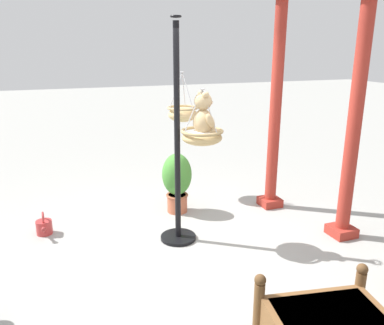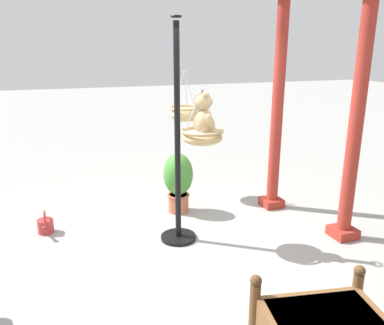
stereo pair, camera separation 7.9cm
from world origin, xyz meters
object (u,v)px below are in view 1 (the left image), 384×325
(teddy_bear, at_px, (204,117))
(watering_can, at_px, (44,227))
(hanging_basket_with_teddy, at_px, (202,136))
(greenhouse_pillar_right, at_px, (275,109))
(potted_plant_bushy_green, at_px, (177,180))
(display_pole_central, at_px, (178,175))
(hanging_basket_left_high, at_px, (183,113))
(greenhouse_pillar_left, at_px, (354,125))

(teddy_bear, distance_m, watering_can, 2.50)
(hanging_basket_with_teddy, relative_size, greenhouse_pillar_right, 0.21)
(teddy_bear, xyz_separation_m, potted_plant_bushy_green, (-0.96, -0.02, -1.06))
(display_pole_central, xyz_separation_m, greenhouse_pillar_right, (-0.54, 1.63, 0.63))
(teddy_bear, xyz_separation_m, hanging_basket_left_high, (-1.58, 0.28, -0.22))
(hanging_basket_with_teddy, distance_m, greenhouse_pillar_left, 1.80)
(potted_plant_bushy_green, xyz_separation_m, watering_can, (0.10, -1.82, -0.38))
(hanging_basket_left_high, relative_size, greenhouse_pillar_right, 0.25)
(hanging_basket_with_teddy, bearing_deg, display_pole_central, -120.96)
(display_pole_central, relative_size, potted_plant_bushy_green, 3.01)
(watering_can, bearing_deg, potted_plant_bushy_green, 93.19)
(teddy_bear, height_order, watering_can, teddy_bear)
(greenhouse_pillar_left, distance_m, watering_can, 4.02)
(teddy_bear, height_order, hanging_basket_left_high, hanging_basket_left_high)
(hanging_basket_left_high, relative_size, potted_plant_bushy_green, 0.87)
(display_pole_central, bearing_deg, greenhouse_pillar_left, 72.43)
(greenhouse_pillar_right, xyz_separation_m, potted_plant_bushy_green, (-0.27, -1.38, -0.98))
(display_pole_central, xyz_separation_m, teddy_bear, (0.15, 0.27, 0.71))
(display_pole_central, distance_m, watering_can, 1.87)
(hanging_basket_left_high, bearing_deg, watering_can, -71.25)
(watering_can, bearing_deg, hanging_basket_with_teddy, 64.71)
(potted_plant_bushy_green, bearing_deg, hanging_basket_with_teddy, -0.09)
(teddy_bear, relative_size, hanging_basket_left_high, 0.68)
(teddy_bear, bearing_deg, greenhouse_pillar_right, 116.84)
(potted_plant_bushy_green, bearing_deg, teddy_bear, 1.35)
(hanging_basket_with_teddy, distance_m, greenhouse_pillar_right, 1.55)
(display_pole_central, relative_size, hanging_basket_left_high, 3.47)
(greenhouse_pillar_left, bearing_deg, display_pole_central, -107.57)
(hanging_basket_left_high, bearing_deg, greenhouse_pillar_right, 50.47)
(watering_can, bearing_deg, hanging_basket_left_high, 108.75)
(display_pole_central, relative_size, greenhouse_pillar_right, 0.87)
(hanging_basket_with_teddy, height_order, hanging_basket_left_high, hanging_basket_left_high)
(greenhouse_pillar_left, relative_size, potted_plant_bushy_green, 3.38)
(display_pole_central, xyz_separation_m, watering_can, (-0.71, -1.57, -0.74))
(potted_plant_bushy_green, height_order, watering_can, potted_plant_bushy_green)
(watering_can, bearing_deg, greenhouse_pillar_right, 86.93)
(teddy_bear, bearing_deg, potted_plant_bushy_green, -178.65)
(hanging_basket_left_high, xyz_separation_m, watering_can, (0.72, -2.12, -1.23))
(hanging_basket_with_teddy, xyz_separation_m, greenhouse_pillar_right, (-0.69, 1.38, 0.14))
(hanging_basket_left_high, bearing_deg, potted_plant_bushy_green, -25.98)
(hanging_basket_left_high, height_order, greenhouse_pillar_left, greenhouse_pillar_left)
(teddy_bear, xyz_separation_m, greenhouse_pillar_right, (-0.69, 1.36, -0.08))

